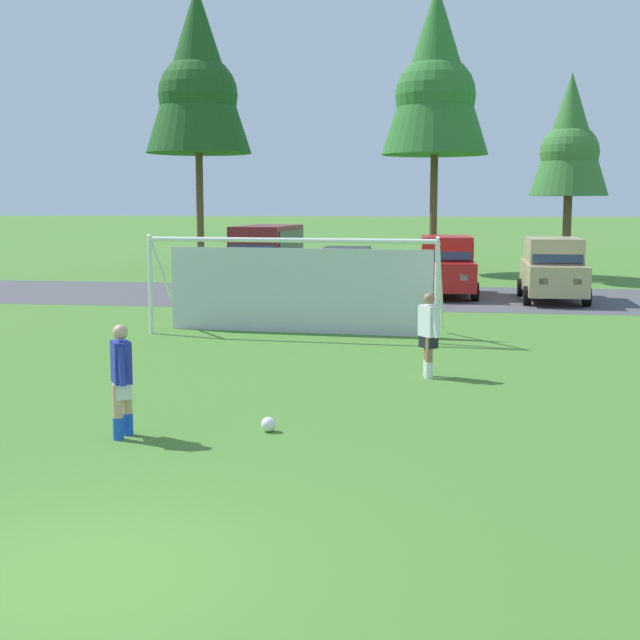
# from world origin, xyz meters

# --- Properties ---
(ground_plane) EXTENTS (400.00, 400.00, 0.00)m
(ground_plane) POSITION_xyz_m (0.00, 15.00, 0.00)
(ground_plane) COLOR #477A2D
(parking_lot_strip) EXTENTS (52.00, 8.40, 0.01)m
(parking_lot_strip) POSITION_xyz_m (0.00, 24.25, 0.00)
(parking_lot_strip) COLOR #4C4C51
(parking_lot_strip) RESTS_ON ground
(soccer_ball) EXTENTS (0.22, 0.22, 0.22)m
(soccer_ball) POSITION_xyz_m (0.59, 5.15, 0.11)
(soccer_ball) COLOR white
(soccer_ball) RESTS_ON ground
(soccer_goal) EXTENTS (7.53, 2.45, 2.57)m
(soccer_goal) POSITION_xyz_m (-0.78, 14.83, 1.29)
(soccer_goal) COLOR white
(soccer_goal) RESTS_ON ground
(player_striker_near) EXTENTS (0.41, 0.71, 1.64)m
(player_striker_near) POSITION_xyz_m (-1.41, 4.52, 0.82)
(player_striker_near) COLOR tan
(player_striker_near) RESTS_ON ground
(player_defender_far) EXTENTS (0.48, 0.67, 1.64)m
(player_defender_far) POSITION_xyz_m (2.77, 9.64, 0.82)
(player_defender_far) COLOR #936B4C
(player_defender_far) RESTS_ON ground
(parked_car_slot_far_left) EXTENTS (2.37, 4.89, 2.52)m
(parked_car_slot_far_left) POSITION_xyz_m (-3.70, 24.56, 1.34)
(parked_car_slot_far_left) COLOR maroon
(parked_car_slot_far_left) RESTS_ON ground
(parked_car_slot_left) EXTENTS (2.14, 4.25, 1.72)m
(parked_car_slot_left) POSITION_xyz_m (-0.79, 25.04, 0.88)
(parked_car_slot_left) COLOR black
(parked_car_slot_left) RESTS_ON ground
(parked_car_slot_center_left) EXTENTS (2.34, 4.70, 2.16)m
(parked_car_slot_center_left) POSITION_xyz_m (2.86, 24.80, 1.11)
(parked_car_slot_center_left) COLOR red
(parked_car_slot_center_left) RESTS_ON ground
(parked_car_slot_center) EXTENTS (2.15, 4.61, 2.16)m
(parked_car_slot_center) POSITION_xyz_m (6.51, 23.78, 1.11)
(parked_car_slot_center) COLOR tan
(parked_car_slot_center) RESTS_ON ground
(tree_left_edge) EXTENTS (5.22, 5.22, 13.92)m
(tree_left_edge) POSITION_xyz_m (-9.55, 35.69, 9.58)
(tree_left_edge) COLOR brown
(tree_left_edge) RESTS_ON ground
(tree_mid_left) EXTENTS (5.06, 5.06, 13.49)m
(tree_mid_left) POSITION_xyz_m (2.07, 35.62, 9.29)
(tree_mid_left) COLOR brown
(tree_mid_left) RESTS_ON ground
(tree_center_back) EXTENTS (3.28, 3.28, 8.75)m
(tree_center_back) POSITION_xyz_m (7.83, 31.50, 6.01)
(tree_center_back) COLOR brown
(tree_center_back) RESTS_ON ground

